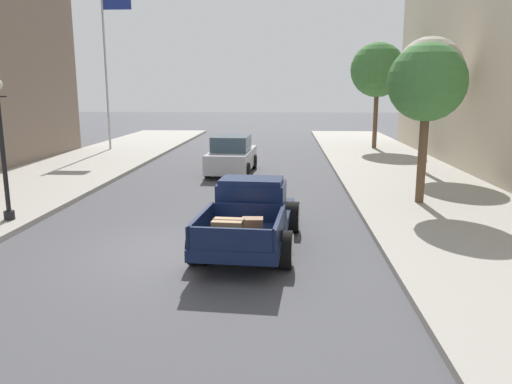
{
  "coord_description": "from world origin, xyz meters",
  "views": [
    {
      "loc": [
        2.32,
        -10.79,
        3.63
      ],
      "look_at": [
        1.56,
        1.92,
        1.0
      ],
      "focal_mm": 35.04,
      "sensor_mm": 36.0,
      "label": 1
    }
  ],
  "objects_px": {
    "hotrod_truck_navy": "(251,213)",
    "street_lamp_near": "(1,137)",
    "street_tree_nearest": "(427,83)",
    "street_tree_second": "(429,72)",
    "street_tree_third": "(378,70)",
    "car_background_silver": "(232,156)",
    "flagpole": "(109,51)"
  },
  "relations": [
    {
      "from": "street_tree_nearest",
      "to": "street_tree_third",
      "type": "xyz_separation_m",
      "value": [
        1.12,
        14.82,
        0.92
      ]
    },
    {
      "from": "street_tree_third",
      "to": "flagpole",
      "type": "bearing_deg",
      "value": -174.57
    },
    {
      "from": "hotrod_truck_navy",
      "to": "street_lamp_near",
      "type": "height_order",
      "value": "street_lamp_near"
    },
    {
      "from": "street_tree_second",
      "to": "street_tree_third",
      "type": "height_order",
      "value": "street_tree_third"
    },
    {
      "from": "hotrod_truck_navy",
      "to": "street_tree_second",
      "type": "xyz_separation_m",
      "value": [
        6.66,
        10.0,
        3.57
      ]
    },
    {
      "from": "hotrod_truck_navy",
      "to": "street_tree_second",
      "type": "bearing_deg",
      "value": 56.32
    },
    {
      "from": "car_background_silver",
      "to": "street_lamp_near",
      "type": "xyz_separation_m",
      "value": [
        -5.13,
        -8.9,
        1.62
      ]
    },
    {
      "from": "hotrod_truck_navy",
      "to": "flagpole",
      "type": "height_order",
      "value": "flagpole"
    },
    {
      "from": "car_background_silver",
      "to": "street_tree_second",
      "type": "height_order",
      "value": "street_tree_second"
    },
    {
      "from": "street_tree_third",
      "to": "hotrod_truck_navy",
      "type": "bearing_deg",
      "value": -107.93
    },
    {
      "from": "hotrod_truck_navy",
      "to": "flagpole",
      "type": "distance_m",
      "value": 20.44
    },
    {
      "from": "street_tree_second",
      "to": "street_tree_third",
      "type": "bearing_deg",
      "value": 93.41
    },
    {
      "from": "hotrod_truck_navy",
      "to": "car_background_silver",
      "type": "xyz_separation_m",
      "value": [
        -1.55,
        10.18,
        0.01
      ]
    },
    {
      "from": "street_lamp_near",
      "to": "flagpole",
      "type": "relative_size",
      "value": 0.42
    },
    {
      "from": "car_background_silver",
      "to": "street_tree_nearest",
      "type": "bearing_deg",
      "value": -42.76
    },
    {
      "from": "street_lamp_near",
      "to": "street_tree_third",
      "type": "relative_size",
      "value": 0.62
    },
    {
      "from": "flagpole",
      "to": "street_tree_second",
      "type": "relative_size",
      "value": 1.64
    },
    {
      "from": "street_lamp_near",
      "to": "street_tree_second",
      "type": "bearing_deg",
      "value": 33.16
    },
    {
      "from": "street_lamp_near",
      "to": "street_tree_third",
      "type": "height_order",
      "value": "street_tree_third"
    },
    {
      "from": "car_background_silver",
      "to": "street_tree_second",
      "type": "relative_size",
      "value": 0.78
    },
    {
      "from": "flagpole",
      "to": "street_tree_nearest",
      "type": "xyz_separation_m",
      "value": [
        14.35,
        -13.35,
        -1.97
      ]
    },
    {
      "from": "street_tree_nearest",
      "to": "street_tree_third",
      "type": "bearing_deg",
      "value": 85.67
    },
    {
      "from": "street_tree_nearest",
      "to": "street_tree_second",
      "type": "bearing_deg",
      "value": 74.28
    },
    {
      "from": "flagpole",
      "to": "street_lamp_near",
      "type": "bearing_deg",
      "value": -80.67
    },
    {
      "from": "street_lamp_near",
      "to": "flagpole",
      "type": "height_order",
      "value": "flagpole"
    },
    {
      "from": "car_background_silver",
      "to": "street_lamp_near",
      "type": "relative_size",
      "value": 1.14
    },
    {
      "from": "car_background_silver",
      "to": "flagpole",
      "type": "relative_size",
      "value": 0.48
    },
    {
      "from": "street_tree_nearest",
      "to": "street_lamp_near",
      "type": "bearing_deg",
      "value": -166.35
    },
    {
      "from": "car_background_silver",
      "to": "street_tree_nearest",
      "type": "xyz_separation_m",
      "value": [
        6.56,
        -6.06,
        3.03
      ]
    },
    {
      "from": "street_lamp_near",
      "to": "street_tree_second",
      "type": "xyz_separation_m",
      "value": [
        13.35,
        8.72,
        1.94
      ]
    },
    {
      "from": "flagpole",
      "to": "street_tree_third",
      "type": "bearing_deg",
      "value": 5.43
    },
    {
      "from": "car_background_silver",
      "to": "street_tree_nearest",
      "type": "height_order",
      "value": "street_tree_nearest"
    }
  ]
}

